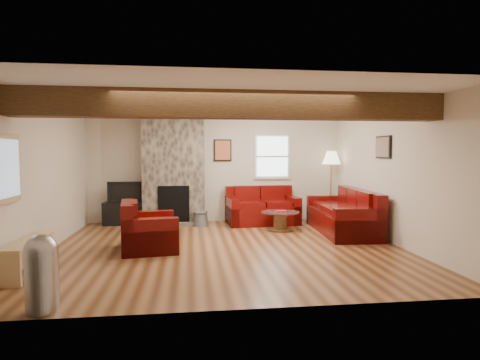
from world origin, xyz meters
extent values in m
plane|color=#583117|center=(0.00, 0.00, 0.00)|extent=(8.00, 8.00, 0.00)
plane|color=white|center=(0.00, 0.00, 2.50)|extent=(8.00, 8.00, 0.00)
plane|color=beige|center=(0.00, 2.75, 1.25)|extent=(8.00, 0.00, 8.00)
plane|color=beige|center=(0.00, -2.75, 1.25)|extent=(8.00, 0.00, 8.00)
plane|color=beige|center=(-3.00, 0.00, 1.25)|extent=(0.00, 7.50, 7.50)
plane|color=beige|center=(3.00, 0.00, 1.25)|extent=(0.00, 7.50, 7.50)
cube|color=black|center=(0.00, -1.25, 2.31)|extent=(6.00, 0.36, 0.38)
cube|color=#342F28|center=(-1.00, 2.50, 1.25)|extent=(1.40, 0.50, 2.50)
cube|color=black|center=(-1.00, 2.25, 0.45)|extent=(0.70, 0.06, 0.90)
cube|color=#342F28|center=(-1.00, 2.20, 0.04)|extent=(1.00, 0.25, 0.08)
cylinder|color=#422615|center=(1.26, 1.38, 0.02)|extent=(0.54, 0.54, 0.04)
cylinder|color=#422615|center=(1.26, 1.38, 0.18)|extent=(0.29, 0.29, 0.36)
cylinder|color=white|center=(1.26, 1.38, 0.39)|extent=(0.81, 0.81, 0.02)
cube|color=maroon|center=(1.26, 1.38, 0.41)|extent=(0.23, 0.16, 0.03)
cube|color=black|center=(-2.07, 2.53, 0.26)|extent=(1.04, 0.41, 0.52)
imported|color=black|center=(-2.07, 2.53, 0.75)|extent=(0.82, 0.11, 0.47)
cylinder|color=#A58044|center=(2.68, 2.27, 0.02)|extent=(0.30, 0.30, 0.03)
cylinder|color=#A58044|center=(2.68, 2.27, 0.75)|extent=(0.03, 0.03, 1.50)
cone|color=#FEE7C0|center=(2.68, 2.27, 1.53)|extent=(0.43, 0.43, 0.30)
camera|label=1|loc=(-0.63, -6.83, 1.66)|focal=30.00mm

